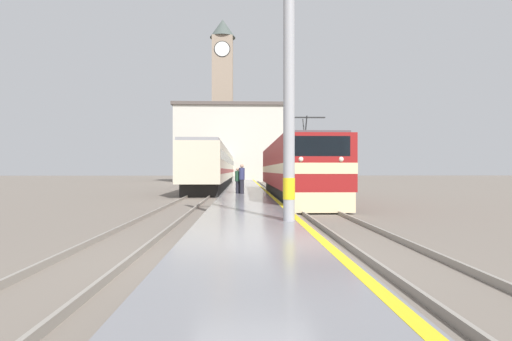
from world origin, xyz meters
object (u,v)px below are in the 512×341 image
person_on_platform (242,178)px  second_waiting_passenger (238,180)px  locomotive_train (294,170)px  clock_tower (223,95)px  passenger_train (220,168)px  catenary_mast (290,68)px

person_on_platform → second_waiting_passenger: size_ratio=1.14×
locomotive_train → clock_tower: size_ratio=0.53×
passenger_train → person_on_platform: 25.77m
locomotive_train → passenger_train: size_ratio=0.33×
locomotive_train → catenary_mast: 13.05m
locomotive_train → catenary_mast: bearing=-97.9°
person_on_platform → clock_tower: 54.93m
person_on_platform → second_waiting_passenger: (-0.25, 0.28, -0.13)m
locomotive_train → passenger_train: bearing=102.8°
passenger_train → person_on_platform: passenger_train is taller
catenary_mast → clock_tower: size_ratio=0.28×
locomotive_train → second_waiting_passenger: locomotive_train is taller
passenger_train → catenary_mast: 39.02m
locomotive_train → second_waiting_passenger: (-3.38, 0.77, -0.59)m
locomotive_train → clock_tower: 55.59m
passenger_train → person_on_platform: size_ratio=27.97×
locomotive_train → person_on_platform: 3.20m
person_on_platform → passenger_train: bearing=96.2°
catenary_mast → person_on_platform: 13.59m
locomotive_train → clock_tower: bearing=97.4°
locomotive_train → catenary_mast: catenary_mast is taller
passenger_train → catenary_mast: bearing=-83.9°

